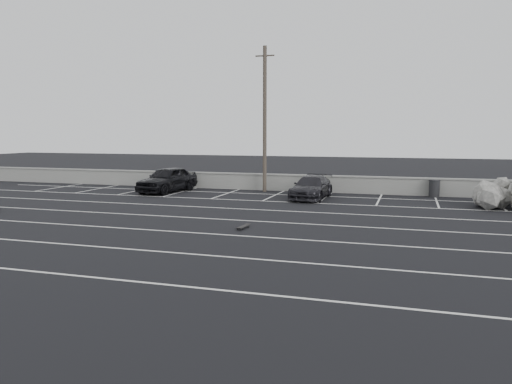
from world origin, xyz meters
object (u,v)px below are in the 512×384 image
(car_left, at_px, (167,179))
(trash_bin, at_px, (434,188))
(skateboard, at_px, (243,227))
(car_right, at_px, (311,187))
(utility_pole, at_px, (265,119))

(car_left, distance_m, trash_bin, 15.91)
(trash_bin, bearing_deg, skateboard, -121.19)
(car_left, xyz_separation_m, car_right, (9.13, -0.38, -0.16))
(car_right, height_order, trash_bin, car_right)
(car_left, bearing_deg, utility_pole, 27.58)
(car_left, relative_size, car_right, 1.06)
(utility_pole, relative_size, skateboard, 10.84)
(car_left, relative_size, utility_pole, 0.52)
(car_left, distance_m, car_right, 9.14)
(utility_pole, xyz_separation_m, trash_bin, (10.03, 0.32, -4.00))
(car_right, xyz_separation_m, utility_pole, (-3.43, 2.40, 3.87))
(car_left, bearing_deg, trash_bin, 16.56)
(utility_pole, bearing_deg, car_left, -160.55)
(car_left, distance_m, utility_pole, 7.10)
(car_left, xyz_separation_m, skateboard, (8.33, -9.90, -0.72))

